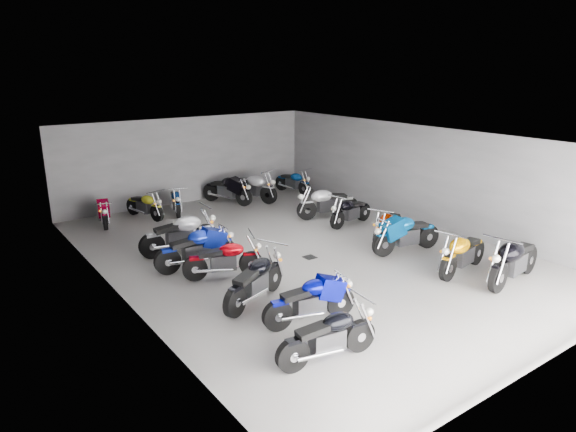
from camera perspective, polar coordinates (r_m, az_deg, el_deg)
name	(u,v)px	position (r m, az deg, el deg)	size (l,w,h in m)	color
ground	(299,252)	(14.43, 1.21, -4.04)	(14.00, 14.00, 0.00)	gray
wall_back	(188,160)	(19.88, -11.04, 6.12)	(10.00, 0.10, 3.20)	gray
wall_left	(115,230)	(11.76, -18.63, -1.48)	(0.10, 14.00, 3.20)	gray
wall_right	(421,175)	(17.36, 14.60, 4.43)	(0.10, 14.00, 3.20)	gray
ceiling	(300,137)	(13.65, 1.29, 8.73)	(10.00, 14.00, 0.04)	black
drain_grate	(310,257)	(14.06, 2.43, -4.59)	(0.32, 0.32, 0.01)	black
motorcycle_left_a	(329,336)	(9.25, 4.55, -13.15)	(2.00, 0.47, 0.88)	black
motorcycle_left_b	(311,300)	(10.47, 2.57, -9.35)	(2.04, 0.55, 0.90)	black
motorcycle_left_c	(255,280)	(11.32, -3.64, -7.16)	(2.02, 1.03, 0.95)	black
motorcycle_left_d	(224,259)	(12.69, -7.09, -4.79)	(1.91, 0.83, 0.88)	black
motorcycle_left_e	(197,249)	(13.37, -10.06, -3.59)	(2.20, 0.48, 0.97)	black
motorcycle_left_f	(180,234)	(14.54, -11.86, -1.96)	(2.29, 0.48, 1.01)	black
motorcycle_right_a	(514,260)	(13.41, 23.80, -4.53)	(2.38, 0.57, 1.05)	black
motorcycle_right_b	(463,253)	(13.60, 18.83, -3.91)	(2.17, 0.57, 0.96)	black
motorcycle_right_c	(406,234)	(14.64, 12.94, -1.94)	(2.23, 0.56, 0.98)	black
motorcycle_right_d	(388,226)	(15.46, 11.06, -1.05)	(1.92, 0.94, 0.90)	black
motorcycle_right_e	(350,211)	(16.85, 6.95, 0.53)	(1.94, 0.48, 0.86)	black
motorcycle_right_f	(327,203)	(17.56, 4.36, 1.48)	(2.19, 0.77, 0.98)	black
motorcycle_back_a	(103,211)	(17.85, -19.88, 0.54)	(0.56, 1.92, 0.85)	black
motorcycle_back_b	(145,205)	(18.17, -15.62, 1.16)	(0.65, 1.86, 0.84)	black
motorcycle_back_c	(176,201)	(18.51, -12.34, 1.67)	(0.73, 1.85, 0.84)	black
motorcycle_back_d	(228,190)	(19.51, -6.72, 2.91)	(1.06, 2.07, 0.97)	black
motorcycle_back_e	(252,187)	(19.79, -3.98, 3.25)	(0.93, 2.23, 1.02)	black
motorcycle_back_f	(293,182)	(21.01, 0.59, 3.82)	(0.48, 1.95, 0.86)	black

